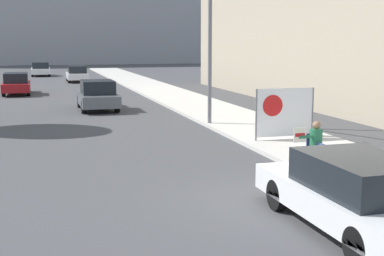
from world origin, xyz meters
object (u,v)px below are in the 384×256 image
car_on_road_far_lane (41,69)px  car_on_road_nearest (98,95)px  seated_protester (317,142)px  car_on_road_distant (77,74)px  traffic_light_pole (190,14)px  pedestrian_behind (299,112)px  parked_car_curbside (356,193)px  car_on_road_midblock (16,84)px  protest_banner (284,112)px

car_on_road_far_lane → car_on_road_nearest: bearing=-85.1°
seated_protester → car_on_road_nearest: (-4.27, 14.75, -0.01)m
car_on_road_distant → traffic_light_pole: bearing=-85.0°
pedestrian_behind → car_on_road_nearest: (-5.94, 10.45, -0.22)m
parked_car_curbside → car_on_road_far_lane: parked_car_curbside is taller
car_on_road_midblock → car_on_road_far_lane: size_ratio=1.03×
parked_car_curbside → car_on_road_nearest: (-2.57, 19.25, 0.04)m
car_on_road_midblock → car_on_road_distant: 11.45m
traffic_light_pole → parked_car_curbside: traffic_light_pole is taller
seated_protester → traffic_light_pole: (-1.41, 7.57, 3.73)m
car_on_road_distant → car_on_road_far_lane: 10.10m
protest_banner → car_on_road_far_lane: bearing=100.7°
pedestrian_behind → parked_car_curbside: pedestrian_behind is taller
traffic_light_pole → car_on_road_distant: bearing=95.0°
car_on_road_nearest → car_on_road_far_lane: car_on_road_nearest is taller
traffic_light_pole → pedestrian_behind: bearing=-46.8°
traffic_light_pole → car_on_road_far_lane: 37.70m
pedestrian_behind → car_on_road_far_lane: pedestrian_behind is taller
parked_car_curbside → car_on_road_far_lane: 49.46m
car_on_road_midblock → car_on_road_distant: (4.71, 10.43, -0.01)m
traffic_light_pole → car_on_road_far_lane: (-5.42, 37.12, -3.79)m
pedestrian_behind → car_on_road_distant: bearing=75.4°
protest_banner → parked_car_curbside: 8.71m
seated_protester → traffic_light_pole: size_ratio=0.18×
pedestrian_behind → car_on_road_nearest: pedestrian_behind is taller
protest_banner → car_on_road_distant: 31.60m
car_on_road_nearest → car_on_road_far_lane: size_ratio=0.94×
protest_banner → car_on_road_distant: (-4.71, 31.24, -0.36)m
parked_car_curbside → car_on_road_distant: 39.61m
protest_banner → car_on_road_midblock: 22.85m
protest_banner → parked_car_curbside: bearing=-107.3°
pedestrian_behind → car_on_road_far_lane: 41.29m
pedestrian_behind → car_on_road_far_lane: (-8.50, 40.40, -0.27)m
car_on_road_nearest → seated_protester: bearing=-73.8°
traffic_light_pole → parked_car_curbside: bearing=-91.4°
car_on_road_nearest → car_on_road_midblock: bearing=113.4°
protest_banner → traffic_light_pole: (-2.29, 3.76, 3.43)m
car_on_road_distant → seated_protester: bearing=-83.8°
car_on_road_nearest → car_on_road_midblock: car_on_road_nearest is taller
car_on_road_midblock → protest_banner: bearing=-65.6°
traffic_light_pole → car_on_road_nearest: traffic_light_pole is taller
protest_banner → car_on_road_midblock: protest_banner is taller
car_on_road_distant → car_on_road_midblock: bearing=-114.3°
protest_banner → car_on_road_far_lane: protest_banner is taller
car_on_road_midblock → pedestrian_behind: bearing=-63.3°
car_on_road_far_lane → seated_protester: bearing=-81.3°
car_on_road_nearest → car_on_road_midblock: (-4.27, 9.87, -0.03)m
pedestrian_behind → car_on_road_midblock: (-10.22, 20.33, -0.26)m
protest_banner → car_on_road_far_lane: 41.61m
parked_car_curbside → car_on_road_distant: bearing=93.1°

